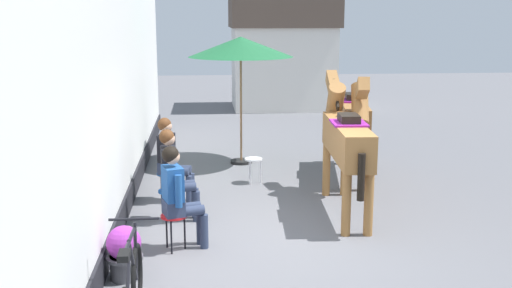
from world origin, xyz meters
TOP-DOWN VIEW (x-y plane):
  - ground_plane at (0.00, 3.00)m, footprint 40.00×40.00m
  - pub_facade_wall at (-2.55, 1.50)m, footprint 0.34×14.00m
  - distant_cottage at (1.40, 11.85)m, footprint 3.40×2.60m
  - seated_visitor_near at (-1.55, -0.40)m, footprint 0.61×0.48m
  - seated_visitor_middle at (-1.65, 0.74)m, footprint 0.61×0.49m
  - seated_visitor_far at (-1.75, 1.74)m, footprint 0.61×0.48m
  - saddled_horse_near at (0.96, 1.00)m, footprint 0.57×3.00m
  - saddled_horse_far at (1.56, 2.93)m, footprint 0.78×2.98m
  - flower_planter_near at (-2.14, -1.26)m, footprint 0.43×0.43m
  - cafe_parasol at (-0.44, 4.27)m, footprint 2.10×2.10m
  - spare_stool_white at (-0.31, 2.72)m, footprint 0.32×0.32m

SIDE VIEW (x-z plane):
  - ground_plane at x=0.00m, z-range 0.00..0.00m
  - flower_planter_near at x=-2.14m, z-range 0.01..0.65m
  - spare_stool_white at x=-0.31m, z-range 0.17..0.63m
  - seated_visitor_near at x=-1.55m, z-range 0.08..1.47m
  - seated_visitor_middle at x=-1.65m, z-range 0.08..1.47m
  - seated_visitor_far at x=-1.75m, z-range 0.08..1.47m
  - saddled_horse_near at x=0.96m, z-range 0.13..2.19m
  - saddled_horse_far at x=1.56m, z-range 0.13..2.19m
  - pub_facade_wall at x=-2.55m, z-range -0.16..3.24m
  - distant_cottage at x=1.40m, z-range 0.05..3.55m
  - cafe_parasol at x=-0.44m, z-range 1.07..3.65m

